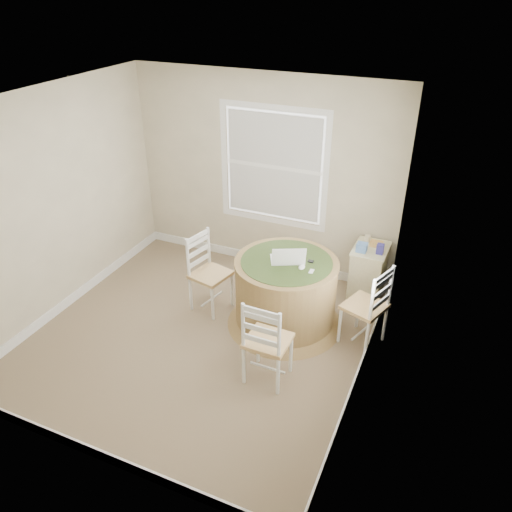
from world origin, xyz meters
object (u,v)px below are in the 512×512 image
at_px(round_table, 286,290).
at_px(laptop, 288,259).
at_px(chair_right, 365,306).
at_px(corner_chest, 368,273).
at_px(chair_left, 211,274).
at_px(chair_near, 268,340).

bearing_deg(round_table, laptop, 1.44).
height_order(chair_right, corner_chest, chair_right).
relative_size(chair_right, laptop, 2.04).
bearing_deg(chair_right, corner_chest, -150.72).
xyz_separation_m(chair_right, laptop, (-0.89, -0.03, 0.39)).
bearing_deg(laptop, chair_left, -21.67).
xyz_separation_m(chair_near, corner_chest, (0.59, 1.80, -0.11)).
height_order(chair_near, chair_right, same).
bearing_deg(chair_right, chair_near, -18.36).
bearing_deg(corner_chest, chair_left, -150.06).
height_order(laptop, corner_chest, laptop).
bearing_deg(laptop, round_table, -22.17).
xyz_separation_m(round_table, chair_left, (-0.93, -0.06, 0.02)).
xyz_separation_m(chair_left, chair_right, (1.82, 0.10, 0.00)).
bearing_deg(round_table, chair_right, 0.00).
height_order(round_table, chair_near, chair_near).
relative_size(chair_left, laptop, 2.04).
bearing_deg(chair_left, chair_right, -74.37).
bearing_deg(laptop, corner_chest, -155.37).
height_order(chair_left, chair_near, same).
distance_m(chair_right, corner_chest, 0.88).
height_order(chair_near, laptop, laptop).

